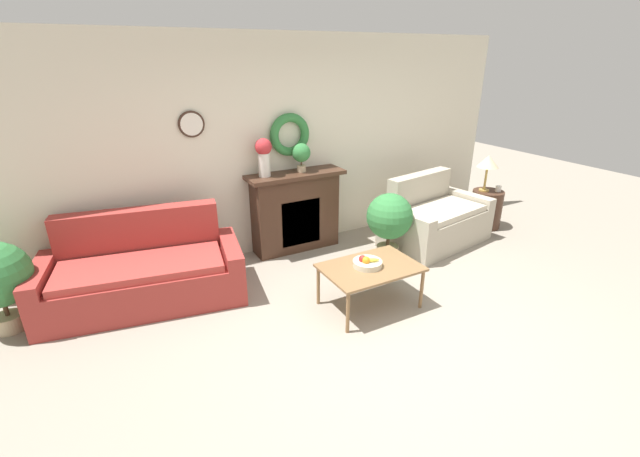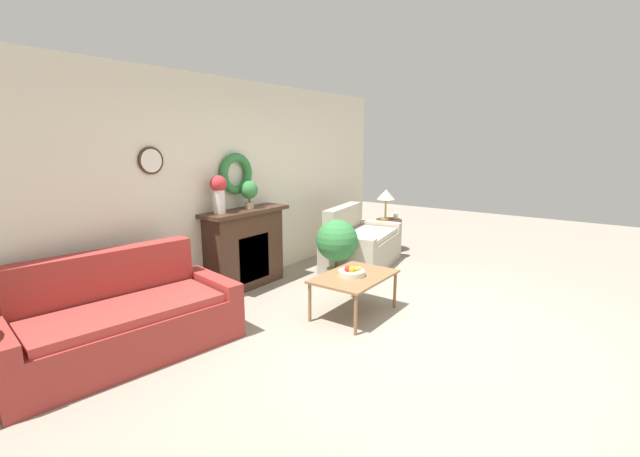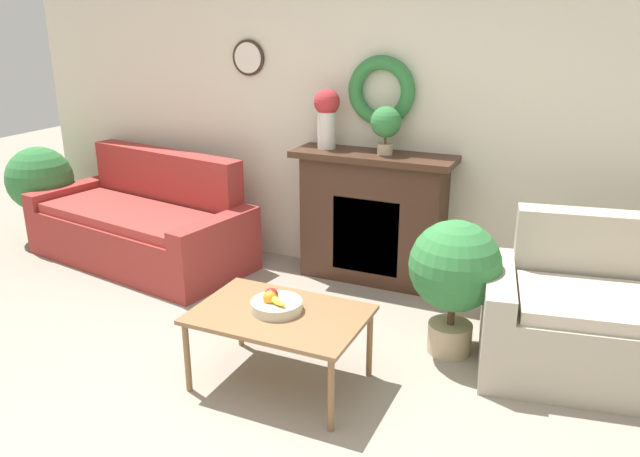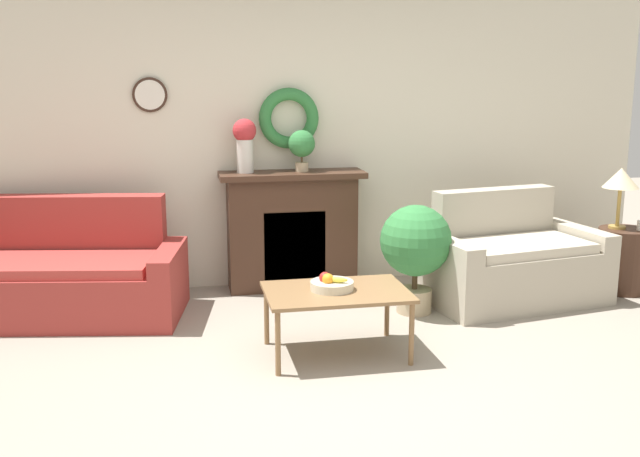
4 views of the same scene
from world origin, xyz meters
name	(u,v)px [view 1 (image 1 of 4)]	position (x,y,z in m)	size (l,w,h in m)	color
ground_plane	(405,342)	(0.00, 0.00, 0.00)	(16.00, 16.00, 0.00)	gray
wall_back	(286,146)	(0.00, 2.53, 1.35)	(6.80, 0.17, 2.70)	beige
fireplace	(296,211)	(0.02, 2.33, 0.53)	(1.27, 0.41, 1.05)	#42281C
couch_left	(144,273)	(-1.95, 1.93, 0.31)	(2.12, 1.22, 0.92)	#9E332D
loveseat_right	(434,220)	(1.79, 1.61, 0.32)	(1.60, 1.09, 0.92)	#B2A893
coffee_table	(370,270)	(0.06, 0.67, 0.42)	(0.97, 0.66, 0.46)	olive
fruit_bowl	(367,263)	(0.03, 0.69, 0.50)	(0.30, 0.30, 0.12)	beige
side_table_by_loveseat	(486,209)	(2.87, 1.66, 0.28)	(0.45, 0.45, 0.56)	#42281C
table_lamp	(488,162)	(2.81, 1.70, 0.99)	(0.31, 0.31, 0.53)	#B28E42
mug	(498,189)	(2.97, 1.58, 0.60)	(0.08, 0.08, 0.08)	silver
vase_on_mantel_left	(264,154)	(-0.38, 2.33, 1.32)	(0.20, 0.20, 0.46)	silver
potted_plant_on_mantel	(301,154)	(0.11, 2.31, 1.28)	(0.23, 0.23, 0.36)	tan
potted_plant_floor_by_loveseat	(389,219)	(0.88, 1.44, 0.56)	(0.57, 0.57, 0.88)	tan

